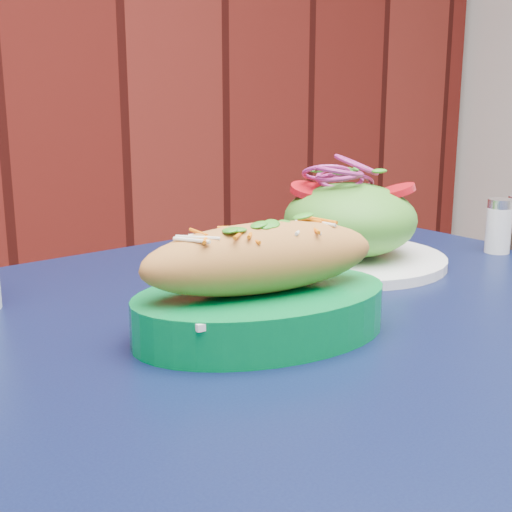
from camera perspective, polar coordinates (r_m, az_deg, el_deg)
cafe_table at (r=0.75m, az=6.98°, el=-10.93°), size 0.85×0.85×0.75m
banh_mi_basket at (r=0.64m, az=0.43°, el=-2.55°), size 0.27×0.20×0.11m
salad_plate at (r=0.90m, az=7.50°, el=2.42°), size 0.24×0.24×0.13m
salt_shaker at (r=1.01m, az=18.84°, el=2.29°), size 0.03×0.03×0.07m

